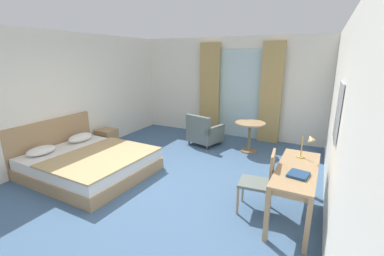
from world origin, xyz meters
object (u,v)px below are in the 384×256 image
object	(u,v)px
nightstand	(107,138)
writing_desk	(297,174)
closed_book	(298,175)
round_cafe_table	(250,130)
desk_chair	(262,179)
armchair_by_window	(204,133)
bed	(87,162)
desk_lamp	(308,142)

from	to	relation	value
nightstand	writing_desk	xyz separation A→B (m)	(4.61, -1.04, 0.43)
closed_book	round_cafe_table	bearing A→B (deg)	127.31
nightstand	writing_desk	size ratio (longest dim) A/B	0.31
desk_chair	writing_desk	bearing A→B (deg)	12.96
writing_desk	desk_chair	bearing A→B (deg)	-167.04
armchair_by_window	round_cafe_table	size ratio (longest dim) A/B	1.23
bed	desk_lamp	distance (m)	4.04
armchair_by_window	writing_desk	bearing A→B (deg)	-43.43
desk_chair	round_cafe_table	distance (m)	2.60
armchair_by_window	round_cafe_table	world-z (taller)	armchair_by_window
desk_lamp	armchair_by_window	distance (m)	3.31
writing_desk	closed_book	xyz separation A→B (m)	(0.03, -0.27, 0.11)
bed	armchair_by_window	bearing A→B (deg)	62.91
desk_lamp	armchair_by_window	xyz separation A→B (m)	(-2.56, 1.98, -0.72)
desk_chair	closed_book	distance (m)	0.57
round_cafe_table	writing_desk	bearing A→B (deg)	-61.82
bed	desk_chair	size ratio (longest dim) A/B	2.41
writing_desk	desk_chair	size ratio (longest dim) A/B	1.57
armchair_by_window	desk_lamp	bearing A→B (deg)	-37.78
nightstand	closed_book	distance (m)	4.85
closed_book	armchair_by_window	world-z (taller)	armchair_by_window
bed	armchair_by_window	distance (m)	2.97
bed	closed_book	size ratio (longest dim) A/B	8.84
bed	desk_chair	xyz separation A→B (m)	(3.37, 0.20, 0.29)
writing_desk	desk_chair	xyz separation A→B (m)	(-0.45, -0.10, -0.14)
nightstand	armchair_by_window	xyz separation A→B (m)	(2.14, 1.30, 0.09)
writing_desk	nightstand	bearing A→B (deg)	167.26
desk_lamp	round_cafe_table	xyz separation A→B (m)	(-1.35, 2.01, -0.50)
desk_chair	desk_lamp	size ratio (longest dim) A/B	2.22
desk_lamp	armchair_by_window	world-z (taller)	desk_lamp
bed	desk_chair	bearing A→B (deg)	3.37
closed_book	round_cafe_table	size ratio (longest dim) A/B	0.36
desk_chair	desk_lamp	xyz separation A→B (m)	(0.54, 0.46, 0.52)
desk_lamp	nightstand	bearing A→B (deg)	171.69
nightstand	round_cafe_table	distance (m)	3.61
bed	desk_lamp	xyz separation A→B (m)	(3.91, 0.66, 0.80)
bed	round_cafe_table	distance (m)	3.70
desk_lamp	round_cafe_table	distance (m)	2.47
nightstand	desk_chair	distance (m)	4.32
desk_lamp	armchair_by_window	bearing A→B (deg)	142.22
bed	writing_desk	world-z (taller)	bed
desk_chair	closed_book	xyz separation A→B (m)	(0.48, -0.17, 0.25)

